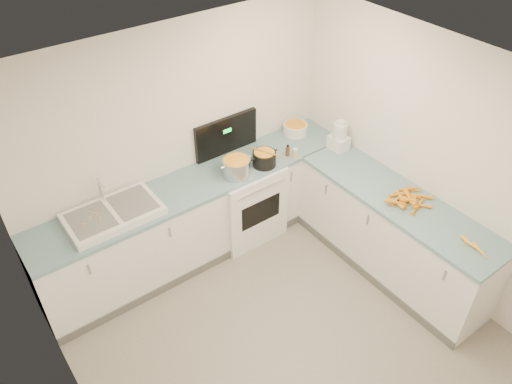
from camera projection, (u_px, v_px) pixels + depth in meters
floor at (301, 354)px, 4.56m from camera, size 3.50×4.00×0.00m
ceiling at (325, 113)px, 3.00m from camera, size 3.50×4.00×0.00m
wall_back at (179, 143)px, 5.04m from camera, size 3.50×0.00×2.50m
wall_right at (453, 176)px, 4.59m from camera, size 0.00×4.00×2.50m
counter_back at (200, 217)px, 5.33m from camera, size 3.50×0.62×0.94m
counter_right at (392, 234)px, 5.13m from camera, size 0.62×2.20×0.94m
stove at (243, 198)px, 5.58m from camera, size 0.76×0.65×1.36m
sink at (113, 214)px, 4.60m from camera, size 0.86×0.52×0.31m
steel_pot at (236, 168)px, 5.08m from camera, size 0.38×0.38×0.21m
black_pot at (264, 159)px, 5.23m from camera, size 0.33×0.33×0.18m
wooden_spoon at (264, 152)px, 5.17m from camera, size 0.18×0.37×0.02m
mixing_bowl at (295, 129)px, 5.73m from camera, size 0.33×0.33×0.13m
extract_bottle at (288, 151)px, 5.38m from camera, size 0.04×0.04×0.11m
spice_jar at (295, 154)px, 5.36m from camera, size 0.05×0.05×0.09m
food_processor at (339, 137)px, 5.43m from camera, size 0.18×0.22×0.35m
carrot_pile at (409, 198)px, 4.78m from camera, size 0.48×0.39×0.08m
peeled_carrots at (475, 247)px, 4.29m from camera, size 0.10×0.30×0.04m
peelings at (93, 218)px, 4.49m from camera, size 0.21×0.25×0.01m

